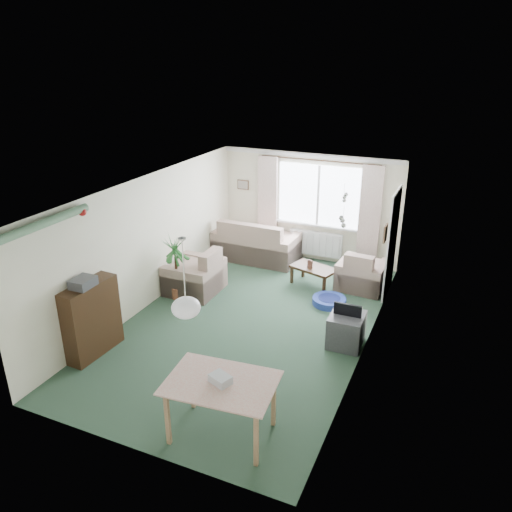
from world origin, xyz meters
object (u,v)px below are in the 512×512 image
at_px(armchair_corner, 363,269).
at_px(tv_cube, 346,330).
at_px(sofa, 257,239).
at_px(coffee_table, 313,276).
at_px(houseplant, 176,268).
at_px(pet_bed, 329,301).
at_px(armchair_left, 194,270).
at_px(dining_table, 222,409).
at_px(bookshelf, 91,319).

relative_size(armchair_corner, tv_cube, 1.55).
distance_m(sofa, coffee_table, 1.83).
distance_m(houseplant, pet_bed, 2.93).
xyz_separation_m(armchair_left, pet_bed, (2.58, 0.51, -0.38)).
bearing_deg(sofa, coffee_table, 153.00).
bearing_deg(dining_table, bookshelf, 162.85).
bearing_deg(houseplant, armchair_left, 69.14).
distance_m(armchair_corner, dining_table, 4.84).
height_order(armchair_left, bookshelf, bookshelf).
bearing_deg(dining_table, armchair_left, 124.77).
xyz_separation_m(coffee_table, houseplant, (-2.21, -1.56, 0.42)).
height_order(coffee_table, houseplant, houseplant).
bearing_deg(armchair_corner, pet_bed, 71.15).
bearing_deg(coffee_table, bookshelf, -123.03).
bearing_deg(pet_bed, coffee_table, 128.44).
bearing_deg(armchair_corner, dining_table, 85.86).
xyz_separation_m(tv_cube, pet_bed, (-0.62, 1.24, -0.20)).
bearing_deg(pet_bed, bookshelf, -134.00).
relative_size(houseplant, tv_cube, 2.12).
xyz_separation_m(coffee_table, pet_bed, (0.52, -0.66, -0.14)).
height_order(bookshelf, dining_table, bookshelf).
xyz_separation_m(sofa, coffee_table, (1.60, -0.85, -0.27)).
bearing_deg(sofa, dining_table, 110.00).
xyz_separation_m(coffee_table, dining_table, (0.26, -4.50, 0.18)).
distance_m(bookshelf, tv_cube, 3.98).
xyz_separation_m(armchair_corner, dining_table, (-0.66, -4.79, -0.03)).
xyz_separation_m(bookshelf, dining_table, (2.65, -0.82, -0.21)).
height_order(coffee_table, dining_table, dining_table).
height_order(armchair_left, tv_cube, armchair_left).
relative_size(tv_cube, pet_bed, 0.93).
relative_size(armchair_corner, armchair_left, 0.91).
bearing_deg(pet_bed, tv_cube, -63.48).
height_order(houseplant, dining_table, houseplant).
xyz_separation_m(dining_table, tv_cube, (0.89, 2.60, -0.11)).
relative_size(armchair_left, coffee_table, 1.13).
xyz_separation_m(bookshelf, pet_bed, (2.92, 3.02, -0.53)).
height_order(dining_table, tv_cube, dining_table).
distance_m(armchair_corner, bookshelf, 5.18).
distance_m(sofa, tv_cube, 3.89).
xyz_separation_m(sofa, armchair_corner, (2.52, -0.56, -0.06)).
height_order(armchair_left, dining_table, armchair_left).
height_order(coffee_table, pet_bed, coffee_table).
bearing_deg(armchair_left, pet_bed, 101.05).
height_order(armchair_corner, coffee_table, armchair_corner).
height_order(armchair_left, pet_bed, armchair_left).
bearing_deg(tv_cube, coffee_table, 120.00).
distance_m(coffee_table, bookshelf, 4.41).
xyz_separation_m(armchair_corner, tv_cube, (0.22, -2.19, -0.14)).
relative_size(bookshelf, tv_cube, 2.03).
height_order(sofa, armchair_corner, sofa).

